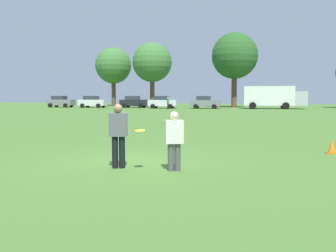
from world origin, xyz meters
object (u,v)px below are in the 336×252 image
at_px(parked_car_mid_right, 163,102).
at_px(frisbee, 140,131).
at_px(player_defender, 174,138).
at_px(parked_car_near_right, 205,102).
at_px(parked_car_near_left, 60,102).
at_px(parked_car_mid_left, 92,102).
at_px(bystander_sideline_watcher, 168,102).
at_px(player_thrower, 118,132).
at_px(box_truck, 273,96).
at_px(traffic_cone, 332,147).
at_px(parked_car_center, 134,102).

bearing_deg(parked_car_mid_right, frisbee, -75.54).
bearing_deg(player_defender, parked_car_near_right, 97.29).
xyz_separation_m(parked_car_near_left, parked_car_mid_left, (5.74, -0.30, 0.00)).
bearing_deg(parked_car_mid_left, bystander_sideline_watcher, -11.91).
bearing_deg(player_thrower, parked_car_mid_right, 103.65).
bearing_deg(player_defender, frisbee, -164.87).
relative_size(parked_car_near_left, box_truck, 0.50).
height_order(player_thrower, parked_car_near_left, parked_car_near_left).
bearing_deg(parked_car_near_right, traffic_cone, -75.61).
distance_m(parked_car_near_left, parked_car_near_right, 23.22).
distance_m(box_truck, bystander_sideline_watcher, 14.91).
distance_m(player_thrower, frisbee, 0.71).
height_order(player_thrower, box_truck, box_truck).
bearing_deg(parked_car_center, frisbee, -69.96).
height_order(parked_car_mid_left, bystander_sideline_watcher, parked_car_mid_left).
bearing_deg(bystander_sideline_watcher, player_thrower, -77.56).
height_order(player_thrower, frisbee, player_thrower).
xyz_separation_m(player_defender, parked_car_mid_left, (-22.88, 41.60, 0.08)).
xyz_separation_m(traffic_cone, parked_car_mid_left, (-27.32, 37.72, 0.69)).
height_order(parked_car_center, box_truck, box_truck).
xyz_separation_m(parked_car_mid_left, parked_car_mid_right, (11.26, 0.05, 0.00)).
bearing_deg(parked_car_near_left, parked_car_near_right, 0.79).
bearing_deg(box_truck, parked_car_center, -179.28).
height_order(player_defender, frisbee, player_defender).
xyz_separation_m(traffic_cone, box_truck, (-0.37, 39.60, 1.52)).
bearing_deg(parked_car_center, parked_car_near_right, -5.06).
height_order(frisbee, parked_car_center, parked_car_center).
xyz_separation_m(frisbee, box_truck, (4.90, 43.71, 0.72)).
distance_m(traffic_cone, parked_car_near_left, 50.39).
xyz_separation_m(traffic_cone, bystander_sideline_watcher, (-14.53, 35.02, 0.70)).
bearing_deg(frisbee, parked_car_near_right, 96.15).
xyz_separation_m(parked_car_mid_left, box_truck, (26.95, 1.88, 0.83)).
distance_m(player_defender, bystander_sideline_watcher, 40.19).
xyz_separation_m(parked_car_mid_left, parked_car_near_right, (17.48, 0.62, 0.00)).
xyz_separation_m(parked_car_center, bystander_sideline_watcher, (6.59, -4.32, 0.00)).
height_order(frisbee, traffic_cone, frisbee).
height_order(parked_car_mid_left, parked_car_center, same).
xyz_separation_m(player_defender, parked_car_near_left, (-28.62, 41.90, 0.08)).
relative_size(parked_car_near_left, parked_car_mid_right, 1.00).
bearing_deg(parked_car_mid_right, box_truck, 6.68).
relative_size(player_thrower, traffic_cone, 3.53).
relative_size(player_defender, parked_car_center, 0.35).
xyz_separation_m(parked_car_near_left, parked_car_center, (11.94, 1.32, 0.00)).
relative_size(player_thrower, parked_car_mid_right, 0.39).
bearing_deg(frisbee, parked_car_center, 110.04).
xyz_separation_m(box_truck, bystander_sideline_watcher, (-14.16, -4.58, -0.82)).
relative_size(traffic_cone, parked_car_mid_left, 0.11).
distance_m(parked_car_mid_left, bystander_sideline_watcher, 13.07).
distance_m(parked_car_mid_left, parked_car_mid_right, 11.26).
relative_size(parked_car_center, parked_car_mid_right, 1.00).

